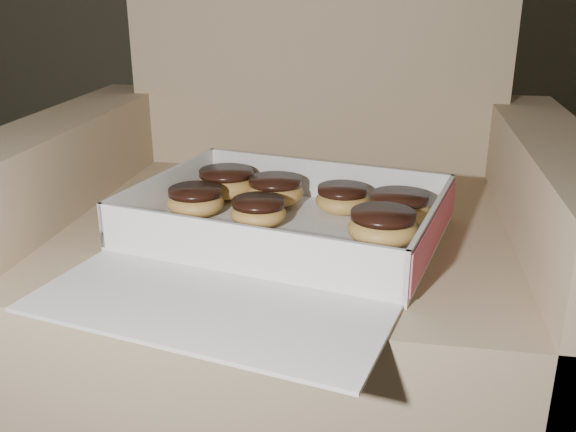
{
  "coord_description": "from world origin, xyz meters",
  "views": [
    {
      "loc": [
        0.58,
        -0.7,
        0.74
      ],
      "look_at": [
        0.44,
        0.12,
        0.43
      ],
      "focal_mm": 40.0,
      "sensor_mm": 36.0,
      "label": 1
    }
  ],
  "objects": [
    {
      "name": "donut_b",
      "position": [
        0.32,
        0.24,
        0.43
      ],
      "size": [
        0.09,
        0.09,
        0.05
      ],
      "color": "gold",
      "rests_on": "bakery_box"
    },
    {
      "name": "bakery_box",
      "position": [
        0.43,
        0.08,
        0.42
      ],
      "size": [
        0.5,
        0.55,
        0.07
      ],
      "rotation": [
        0.0,
        0.0,
        -0.23
      ],
      "color": "silver",
      "rests_on": "armchair"
    },
    {
      "name": "donut_a",
      "position": [
        0.29,
        0.16,
        0.43
      ],
      "size": [
        0.08,
        0.08,
        0.04
      ],
      "color": "gold",
      "rests_on": "bakery_box"
    },
    {
      "name": "crumb_b",
      "position": [
        0.25,
        0.11,
        0.41
      ],
      "size": [
        0.01,
        0.01,
        0.0
      ],
      "primitive_type": "ellipsoid",
      "color": "black",
      "rests_on": "bakery_box"
    },
    {
      "name": "crumb_c",
      "position": [
        0.3,
        0.08,
        0.41
      ],
      "size": [
        0.01,
        0.01,
        0.0
      ],
      "primitive_type": "ellipsoid",
      "color": "black",
      "rests_on": "bakery_box"
    },
    {
      "name": "crumb_a",
      "position": [
        0.34,
        0.06,
        0.41
      ],
      "size": [
        0.01,
        0.01,
        0.0
      ],
      "primitive_type": "ellipsoid",
      "color": "black",
      "rests_on": "bakery_box"
    },
    {
      "name": "donut_g",
      "position": [
        0.39,
        0.13,
        0.43
      ],
      "size": [
        0.08,
        0.08,
        0.04
      ],
      "color": "gold",
      "rests_on": "bakery_box"
    },
    {
      "name": "donut_f",
      "position": [
        0.57,
        0.09,
        0.43
      ],
      "size": [
        0.09,
        0.09,
        0.05
      ],
      "color": "gold",
      "rests_on": "bakery_box"
    },
    {
      "name": "armchair",
      "position": [
        0.43,
        0.25,
        0.28
      ],
      "size": [
        0.86,
        0.73,
        0.9
      ],
      "color": "tan",
      "rests_on": "floor"
    },
    {
      "name": "donut_c",
      "position": [
        0.59,
        0.17,
        0.43
      ],
      "size": [
        0.09,
        0.09,
        0.04
      ],
      "color": "gold",
      "rests_on": "bakery_box"
    },
    {
      "name": "donut_e",
      "position": [
        0.4,
        0.22,
        0.43
      ],
      "size": [
        0.09,
        0.09,
        0.04
      ],
      "color": "gold",
      "rests_on": "bakery_box"
    },
    {
      "name": "donut_d",
      "position": [
        0.51,
        0.2,
        0.43
      ],
      "size": [
        0.08,
        0.08,
        0.04
      ],
      "color": "gold",
      "rests_on": "bakery_box"
    }
  ]
}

